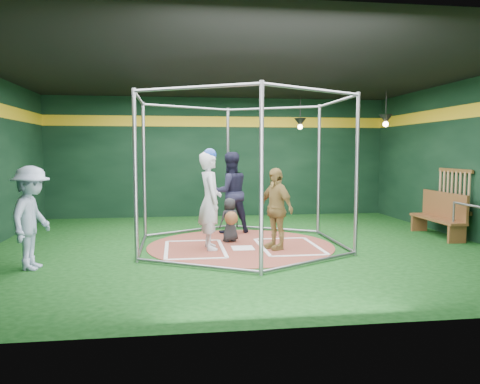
{
  "coord_description": "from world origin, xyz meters",
  "views": [
    {
      "loc": [
        -1.31,
        -9.35,
        1.93
      ],
      "look_at": [
        0.0,
        0.1,
        1.1
      ],
      "focal_mm": 35.0,
      "sensor_mm": 36.0,
      "label": 1
    }
  ],
  "objects": [
    {
      "name": "clay_disc",
      "position": [
        0.0,
        0.0,
        0.01
      ],
      "size": [
        3.8,
        3.8,
        0.01
      ],
      "primitive_type": "cylinder",
      "color": "brown",
      "rests_on": "ground"
    },
    {
      "name": "batting_cage",
      "position": [
        -0.0,
        -0.0,
        1.5
      ],
      "size": [
        4.05,
        4.67,
        3.0
      ],
      "color": "gray",
      "rests_on": "ground"
    },
    {
      "name": "pendant_lamp_near",
      "position": [
        2.2,
        3.6,
        2.74
      ],
      "size": [
        0.34,
        0.34,
        0.9
      ],
      "color": "black",
      "rests_on": "room_shell"
    },
    {
      "name": "bystander_blue",
      "position": [
        -3.64,
        -1.38,
        0.85
      ],
      "size": [
        0.77,
        1.17,
        1.7
      ],
      "primitive_type": "imported",
      "rotation": [
        0.0,
        0.0,
        1.44
      ],
      "color": "#97AAC8",
      "rests_on": "ground"
    },
    {
      "name": "steel_railing",
      "position": [
        4.55,
        -0.69,
        0.58
      ],
      "size": [
        0.05,
        1.01,
        0.87
      ],
      "color": "gray",
      "rests_on": "ground"
    },
    {
      "name": "bat_rack",
      "position": [
        4.93,
        0.4,
        1.05
      ],
      "size": [
        0.07,
        1.25,
        0.98
      ],
      "color": "brown",
      "rests_on": "room_shell"
    },
    {
      "name": "home_plate",
      "position": [
        0.0,
        -0.3,
        0.02
      ],
      "size": [
        0.43,
        0.43,
        0.01
      ],
      "primitive_type": "cube",
      "color": "white",
      "rests_on": "clay_disc"
    },
    {
      "name": "visitor_leopard",
      "position": [
        0.63,
        -0.42,
        0.81
      ],
      "size": [
        0.78,
        1.01,
        1.6
      ],
      "primitive_type": "imported",
      "rotation": [
        0.0,
        0.0,
        -1.08
      ],
      "color": "tan",
      "rests_on": "clay_disc"
    },
    {
      "name": "batter_box_left",
      "position": [
        -0.95,
        -0.25,
        0.02
      ],
      "size": [
        1.17,
        1.77,
        0.01
      ],
      "color": "white",
      "rests_on": "clay_disc"
    },
    {
      "name": "dugout_bench",
      "position": [
        4.63,
        0.43,
        0.52
      ],
      "size": [
        0.4,
        1.73,
        1.01
      ],
      "color": "brown",
      "rests_on": "ground"
    },
    {
      "name": "batter_figure",
      "position": [
        -0.64,
        -0.25,
        0.99
      ],
      "size": [
        0.52,
        0.74,
        1.98
      ],
      "color": "#BBBCC2",
      "rests_on": "clay_disc"
    },
    {
      "name": "room_shell",
      "position": [
        0.0,
        0.01,
        1.75
      ],
      "size": [
        10.1,
        9.1,
        3.53
      ],
      "color": "black",
      "rests_on": "ground"
    },
    {
      "name": "batter_box_right",
      "position": [
        0.95,
        -0.25,
        0.02
      ],
      "size": [
        1.17,
        1.77,
        0.01
      ],
      "color": "white",
      "rests_on": "clay_disc"
    },
    {
      "name": "pendant_lamp_far",
      "position": [
        4.0,
        2.0,
        2.74
      ],
      "size": [
        0.34,
        0.34,
        0.9
      ],
      "color": "black",
      "rests_on": "room_shell"
    },
    {
      "name": "umpire",
      "position": [
        -0.04,
        1.51,
        0.96
      ],
      "size": [
        1.08,
        0.93,
        1.9
      ],
      "primitive_type": "imported",
      "rotation": [
        0.0,
        0.0,
        3.39
      ],
      "color": "black",
      "rests_on": "clay_disc"
    },
    {
      "name": "catcher_figure",
      "position": [
        -0.17,
        0.4,
        0.49
      ],
      "size": [
        0.53,
        0.61,
        0.93
      ],
      "color": "black",
      "rests_on": "clay_disc"
    }
  ]
}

